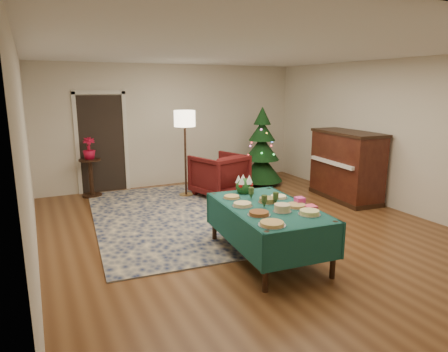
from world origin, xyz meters
name	(u,v)px	position (x,y,z in m)	size (l,w,h in m)	color
room_shell	(249,146)	(0.00, 0.00, 1.35)	(7.00, 7.00, 7.00)	#593319
doorway	(102,141)	(-1.60, 3.48, 1.10)	(1.08, 0.04, 2.16)	black
rug	(189,214)	(-0.55, 1.16, 0.01)	(3.20, 4.20, 0.02)	#131F47
buffet_table	(268,216)	(-0.26, -0.97, 0.57)	(1.20, 1.89, 0.71)	black
platter_0	(272,224)	(-0.62, -1.62, 0.73)	(0.31, 0.31, 0.04)	silver
platter_1	(309,213)	(0.00, -1.49, 0.73)	(0.27, 0.27, 0.06)	silver
platter_2	(259,214)	(-0.56, -1.25, 0.73)	(0.28, 0.28, 0.05)	silver
platter_3	(282,208)	(-0.23, -1.25, 0.75)	(0.23, 0.23, 0.10)	silver
platter_4	(296,206)	(0.03, -1.17, 0.72)	(0.28, 0.28, 0.04)	silver
platter_5	(242,205)	(-0.56, -0.83, 0.73)	(0.27, 0.27, 0.05)	silver
platter_6	(268,200)	(-0.18, -0.83, 0.74)	(0.26, 0.26, 0.07)	silver
platter_7	(278,197)	(0.07, -0.72, 0.72)	(0.25, 0.25, 0.04)	silver
platter_8	(232,197)	(-0.52, -0.44, 0.72)	(0.24, 0.24, 0.04)	silver
goblet_0	(251,193)	(-0.30, -0.59, 0.79)	(0.08, 0.08, 0.16)	#2D471E
goblet_1	(276,198)	(-0.13, -0.95, 0.79)	(0.08, 0.08, 0.16)	#2D471E
goblet_2	(264,201)	(-0.34, -1.01, 0.79)	(0.08, 0.08, 0.16)	#2D471E
napkin_stack	(310,207)	(0.17, -1.29, 0.72)	(0.14, 0.14, 0.04)	#F94567
gift_box	(300,201)	(0.16, -1.08, 0.75)	(0.11, 0.11, 0.09)	#D63B94
centerpiece	(244,185)	(-0.23, -0.26, 0.83)	(0.25, 0.26, 0.29)	#1E4C1E
armchair	(219,173)	(0.48, 2.08, 0.48)	(0.93, 0.88, 0.96)	#511111
floor_lamp	(185,124)	(-0.14, 2.38, 1.49)	(0.42, 0.42, 1.75)	#A57F3F
side_table	(91,178)	(-1.91, 3.17, 0.38)	(0.44, 0.44, 0.78)	black
potted_plant	(89,153)	(-1.91, 3.17, 0.90)	(0.25, 0.44, 0.25)	#BC0D2E
christmas_tree	(262,150)	(1.78, 2.57, 0.80)	(1.07, 1.07, 1.78)	black
piano	(346,166)	(2.65, 0.76, 0.67)	(0.87, 1.63, 1.36)	black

